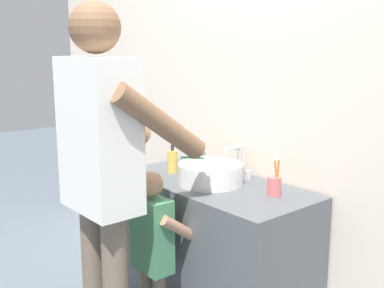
{
  "coord_description": "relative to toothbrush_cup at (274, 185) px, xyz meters",
  "views": [
    {
      "loc": [
        1.78,
        -1.36,
        1.51
      ],
      "look_at": [
        0.0,
        0.15,
        1.04
      ],
      "focal_mm": 43.79,
      "sensor_mm": 36.0,
      "label": 1
    }
  ],
  "objects": [
    {
      "name": "toothbrush_cup",
      "position": [
        0.0,
        0.0,
        0.0
      ],
      "size": [
        0.07,
        0.07,
        0.21
      ],
      "color": "#D86666",
      "rests_on": "vanity_cabinet"
    },
    {
      "name": "sink_basin",
      "position": [
        -0.36,
        -0.1,
        0.0
      ],
      "size": [
        0.35,
        0.35,
        0.11
      ],
      "color": "silver",
      "rests_on": "vanity_cabinet"
    },
    {
      "name": "soap_bottle",
      "position": [
        -0.67,
        -0.11,
        0.01
      ],
      "size": [
        0.06,
        0.06,
        0.16
      ],
      "color": "gold",
      "rests_on": "vanity_cabinet"
    },
    {
      "name": "adult_parent",
      "position": [
        -0.41,
        -0.71,
        0.17
      ],
      "size": [
        0.53,
        0.56,
        1.72
      ],
      "color": "#6B5B4C",
      "rests_on": "ground"
    },
    {
      "name": "faucet",
      "position": [
        -0.36,
        0.12,
        0.03
      ],
      "size": [
        0.18,
        0.14,
        0.18
      ],
      "color": "#B7BABF",
      "rests_on": "vanity_cabinet"
    },
    {
      "name": "back_wall",
      "position": [
        -0.36,
        0.24,
        0.49
      ],
      "size": [
        4.4,
        0.08,
        2.7
      ],
      "color": "beige",
      "rests_on": "ground"
    },
    {
      "name": "vanity_cabinet",
      "position": [
        -0.36,
        -0.08,
        -0.46
      ],
      "size": [
        1.13,
        0.54,
        0.8
      ],
      "primitive_type": "cube",
      "color": "#4C5156",
      "rests_on": "ground"
    },
    {
      "name": "child_toddler",
      "position": [
        -0.36,
        -0.48,
        -0.3
      ],
      "size": [
        0.29,
        0.29,
        0.94
      ],
      "color": "#6B5B4C",
      "rests_on": "ground"
    }
  ]
}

